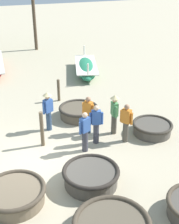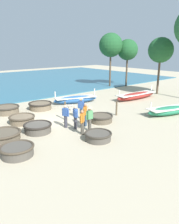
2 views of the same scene
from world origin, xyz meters
TOP-DOWN VIEW (x-y plane):
  - ground_plane at (0.00, 0.00)m, footprint 80.00×80.00m
  - sea at (-20.85, 4.00)m, footprint 28.00×52.00m
  - coracle_weathered at (1.21, -3.69)m, footprint 2.04×2.04m
  - coracle_center at (4.80, 0.52)m, footprint 1.62×1.62m
  - coracle_nearest at (2.47, 2.89)m, footprint 1.76×1.76m
  - coracle_front_left at (1.41, -1.59)m, footprint 1.80×1.80m
  - coracle_far_left at (-3.41, 1.12)m, footprint 2.04×2.04m
  - coracle_upturned at (3.66, -3.86)m, footprint 1.71×1.71m
  - coracle_beside_post at (-0.94, -1.63)m, footprint 1.84×1.84m
  - coracle_tilted at (-4.05, -1.59)m, footprint 2.02×2.02m
  - long_boat_red_hull at (-3.24, 4.80)m, footprint 2.24×4.49m
  - long_boat_green_hull at (-0.61, 10.75)m, footprint 1.53×5.45m
  - long_boat_white_hull at (4.70, 8.30)m, footprint 2.29×4.33m
  - fisherman_hauling at (3.53, 0.35)m, footprint 0.38×0.44m
  - fisherman_with_hat at (2.43, 0.64)m, footprint 0.52×0.30m
  - fisherman_standing_right at (2.42, 1.48)m, footprint 0.39×0.42m
  - fisherman_crouching at (1.85, 0.25)m, footprint 0.49×0.34m
  - fisherman_standing_left at (0.97, 2.23)m, footprint 0.48×0.36m
  - fisherman_by_coracle at (3.36, 1.07)m, footprint 0.36×0.53m
  - dog at (-1.41, 2.87)m, footprint 0.65×0.39m
  - mooring_post_mid_beach at (0.48, 1.14)m, footprint 0.14×0.14m
  - mooring_post_shoreline at (2.10, 4.91)m, footprint 0.14×0.14m
  - tree_leftmost at (-0.76, 14.80)m, footprint 2.78×2.78m
  - tree_left_mid at (-7.85, 14.07)m, footprint 3.12×3.12m
  - tree_tall_back at (-6.76, 16.22)m, footprint 2.78×2.78m

SIDE VIEW (x-z plane):
  - ground_plane at x=0.00m, z-range 0.00..0.00m
  - sea at x=-20.85m, z-range 0.00..0.10m
  - coracle_center at x=4.80m, z-range 0.02..0.50m
  - coracle_weathered at x=1.21m, z-range 0.02..0.52m
  - coracle_nearest at x=2.47m, z-range 0.02..0.53m
  - coracle_beside_post at x=-0.94m, z-range 0.03..0.56m
  - coracle_upturned at x=3.66m, z-range 0.02..0.57m
  - coracle_front_left at x=1.41m, z-range 0.03..0.59m
  - coracle_far_left at x=-3.41m, z-range 0.03..0.63m
  - coracle_tilted at x=-4.05m, z-range 0.03..0.64m
  - long_boat_white_hull at x=4.70m, z-range -0.26..0.96m
  - long_boat_green_hull at x=-0.61m, z-range -0.27..0.99m
  - dog at x=-1.41m, z-range 0.10..0.64m
  - long_boat_red_hull at x=-3.24m, z-range -0.27..1.02m
  - mooring_post_shoreline at x=2.10m, z-range 0.00..1.10m
  - mooring_post_mid_beach at x=0.48m, z-range 0.00..1.40m
  - fisherman_hauling at x=3.53m, z-range 0.05..1.62m
  - fisherman_with_hat at x=2.43m, z-range 0.05..1.62m
  - fisherman_standing_right at x=2.42m, z-range 0.05..1.62m
  - fisherman_crouching at x=1.85m, z-range 0.05..1.62m
  - fisherman_standing_left at x=0.97m, z-range 0.12..1.79m
  - fisherman_by_coracle at x=3.36m, z-range 0.12..1.79m
  - tree_leftmost at x=-0.76m, z-range 1.75..8.08m
  - tree_tall_back at x=-6.76m, z-range 1.75..8.08m
  - tree_left_mid at x=-7.85m, z-range 1.97..9.08m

